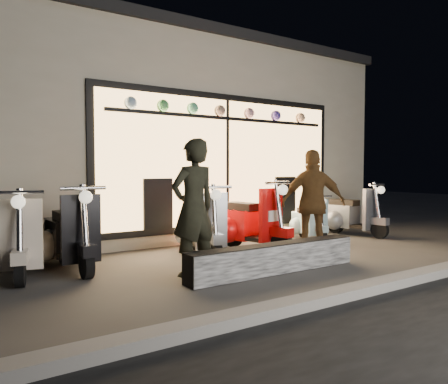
# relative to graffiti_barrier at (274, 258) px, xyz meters

# --- Properties ---
(ground) EXTENTS (40.00, 40.00, 0.00)m
(ground) POSITION_rel_graffiti_barrier_xyz_m (0.17, 0.65, -0.20)
(ground) COLOR #383533
(ground) RESTS_ON ground
(kerb) EXTENTS (40.00, 0.25, 0.12)m
(kerb) POSITION_rel_graffiti_barrier_xyz_m (0.17, -1.35, -0.14)
(kerb) COLOR slate
(kerb) RESTS_ON ground
(shop_building) EXTENTS (10.20, 6.23, 4.20)m
(shop_building) POSITION_rel_graffiti_barrier_xyz_m (0.18, 5.63, 1.90)
(shop_building) COLOR beige
(shop_building) RESTS_ON ground
(graffiti_barrier) EXTENTS (2.71, 0.28, 0.40)m
(graffiti_barrier) POSITION_rel_graffiti_barrier_xyz_m (0.00, 0.00, 0.00)
(graffiti_barrier) COLOR black
(graffiti_barrier) RESTS_ON ground
(scooter_silver) EXTENTS (0.78, 1.56, 1.11)m
(scooter_silver) POSITION_rel_graffiti_barrier_xyz_m (-0.10, 1.76, 0.25)
(scooter_silver) COLOR black
(scooter_silver) RESTS_ON ground
(scooter_red) EXTENTS (0.70, 1.64, 1.16)m
(scooter_red) POSITION_rel_graffiti_barrier_xyz_m (0.74, 1.69, 0.27)
(scooter_red) COLOR black
(scooter_red) RESTS_ON ground
(scooter_black) EXTENTS (0.51, 1.58, 1.14)m
(scooter_black) POSITION_rel_graffiti_barrier_xyz_m (-2.23, 1.91, 0.26)
(scooter_black) COLOR black
(scooter_black) RESTS_ON ground
(scooter_cream) EXTENTS (0.74, 1.56, 1.11)m
(scooter_cream) POSITION_rel_graffiti_barrier_xyz_m (-2.81, 1.92, 0.24)
(scooter_cream) COLOR black
(scooter_cream) RESTS_ON ground
(scooter_blue) EXTENTS (0.67, 1.22, 0.88)m
(scooter_blue) POSITION_rel_graffiti_barrier_xyz_m (2.47, 1.86, 0.15)
(scooter_blue) COLOR black
(scooter_blue) RESTS_ON ground
(scooter_grey) EXTENTS (0.61, 1.51, 1.07)m
(scooter_grey) POSITION_rel_graffiti_barrier_xyz_m (3.60, 1.84, 0.23)
(scooter_grey) COLOR black
(scooter_grey) RESTS_ON ground
(man) EXTENTS (0.70, 0.50, 1.82)m
(man) POSITION_rel_graffiti_barrier_xyz_m (-0.99, 0.48, 0.71)
(man) COLOR black
(man) RESTS_ON ground
(woman) EXTENTS (1.07, 0.92, 1.73)m
(woman) POSITION_rel_graffiti_barrier_xyz_m (1.26, 0.52, 0.66)
(woman) COLOR brown
(woman) RESTS_ON ground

